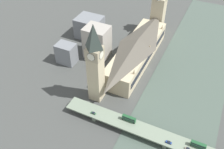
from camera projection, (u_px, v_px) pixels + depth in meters
ground_plane at (149, 69)px, 251.10m from camera, size 600.00×600.00×0.00m
river_water at (189, 81)px, 238.09m from camera, size 67.94×360.00×0.30m
parliament_hall at (137, 50)px, 253.19m from camera, size 27.72×108.80×26.40m
clock_tower at (95, 63)px, 197.07m from camera, size 12.10×12.10×73.87m
victoria_tower at (158, 12)px, 289.81m from camera, size 14.41×14.41×53.49m
road_bridge at (167, 139)px, 183.62m from camera, size 167.88×13.12×6.09m
double_decker_bus_lead at (198, 145)px, 175.97m from camera, size 10.96×2.60×4.60m
double_decker_bus_rear at (129, 119)px, 193.42m from camera, size 11.23×2.49×4.75m
car_northbound_lead at (169, 142)px, 179.63m from camera, size 4.40×1.88×1.51m
car_southbound_lead at (188, 149)px, 175.76m from camera, size 4.17×1.86×1.35m
car_southbound_mid at (93, 113)px, 200.01m from camera, size 4.27×1.77×1.37m
city_block_west at (97, 42)px, 257.80m from camera, size 24.27×20.88×33.84m
city_block_center at (66, 53)px, 253.42m from camera, size 19.01×14.15×21.27m
city_block_east at (90, 27)px, 289.19m from camera, size 28.68×24.85×23.99m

